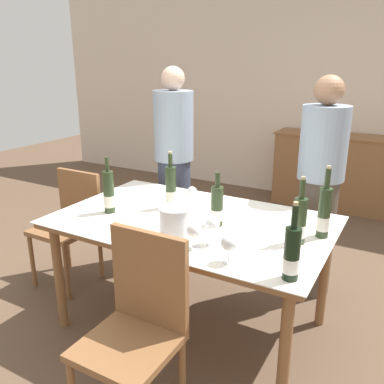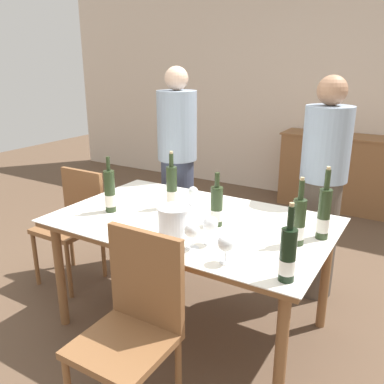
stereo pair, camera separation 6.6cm
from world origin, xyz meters
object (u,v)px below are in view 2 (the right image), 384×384
(wine_bottle_1, at_px, (299,222))
(chair_left_end, at_px, (74,218))
(wine_glass_0, at_px, (193,192))
(person_host, at_px, (177,168))
(dining_table, at_px, (192,230))
(chair_near_front, at_px, (134,318))
(ice_bucket, at_px, (174,221))
(wine_bottle_2, at_px, (324,215))
(wine_bottle_0, at_px, (288,256))
(person_guest_left, at_px, (322,192))
(sideboard_cabinet, at_px, (344,173))
(wine_glass_3, at_px, (226,244))
(wine_glass_2, at_px, (192,231))
(wine_bottle_3, at_px, (217,207))
(wine_bottle_4, at_px, (110,193))
(wine_bottle_5, at_px, (172,188))
(wine_glass_1, at_px, (210,225))

(wine_bottle_1, distance_m, chair_left_end, 1.86)
(wine_glass_0, distance_m, person_host, 0.75)
(dining_table, bearing_deg, chair_near_front, -80.14)
(ice_bucket, height_order, wine_bottle_2, wine_bottle_2)
(dining_table, height_order, wine_bottle_0, wine_bottle_0)
(wine_bottle_1, bearing_deg, chair_left_end, 176.95)
(chair_near_front, relative_size, person_guest_left, 0.59)
(chair_left_end, bearing_deg, wine_bottle_0, -14.69)
(chair_left_end, bearing_deg, sideboard_cabinet, 61.62)
(wine_bottle_0, distance_m, wine_glass_3, 0.31)
(wine_bottle_2, relative_size, person_host, 0.25)
(wine_bottle_1, height_order, person_guest_left, person_guest_left)
(wine_bottle_0, bearing_deg, wine_glass_2, 173.67)
(wine_glass_2, distance_m, person_host, 1.42)
(chair_near_front, distance_m, person_guest_left, 1.69)
(wine_bottle_0, bearing_deg, wine_glass_0, 143.57)
(dining_table, relative_size, chair_near_front, 1.76)
(wine_bottle_3, bearing_deg, ice_bucket, -115.30)
(wine_bottle_3, bearing_deg, wine_bottle_4, -168.49)
(wine_bottle_0, height_order, wine_glass_3, wine_bottle_0)
(wine_glass_0, distance_m, chair_near_front, 1.07)
(sideboard_cabinet, xyz_separation_m, chair_left_end, (-1.52, -2.81, 0.08))
(wine_bottle_3, bearing_deg, wine_bottle_1, -0.99)
(wine_bottle_4, bearing_deg, chair_near_front, -42.35)
(ice_bucket, xyz_separation_m, wine_bottle_1, (0.62, 0.26, 0.03))
(wine_bottle_5, bearing_deg, wine_bottle_2, 0.84)
(wine_bottle_5, bearing_deg, wine_glass_3, -38.32)
(ice_bucket, bearing_deg, dining_table, 99.58)
(wine_glass_0, xyz_separation_m, chair_near_front, (0.26, -0.99, -0.31))
(dining_table, distance_m, chair_left_end, 1.16)
(chair_left_end, bearing_deg, wine_glass_1, -13.54)
(wine_bottle_3, bearing_deg, wine_glass_2, -83.57)
(wine_bottle_4, bearing_deg, chair_left_end, 159.25)
(wine_bottle_4, relative_size, person_host, 0.22)
(wine_bottle_5, distance_m, chair_left_end, 0.99)
(sideboard_cabinet, distance_m, wine_bottle_5, 2.88)
(wine_glass_3, relative_size, person_guest_left, 0.09)
(dining_table, bearing_deg, wine_bottle_4, -164.18)
(chair_near_front, xyz_separation_m, chair_left_end, (-1.28, 0.84, -0.03))
(dining_table, relative_size, wine_bottle_5, 4.39)
(chair_near_front, xyz_separation_m, person_host, (-0.75, 1.55, 0.29))
(wine_glass_0, xyz_separation_m, wine_glass_2, (0.34, -0.59, 0.01))
(person_host, distance_m, person_guest_left, 1.21)
(wine_bottle_0, height_order, wine_bottle_3, wine_bottle_0)
(wine_glass_0, bearing_deg, chair_near_front, -75.19)
(wine_glass_1, xyz_separation_m, chair_left_end, (-1.41, 0.34, -0.36))
(dining_table, bearing_deg, wine_bottle_0, -29.09)
(wine_bottle_1, distance_m, wine_bottle_2, 0.18)
(ice_bucket, bearing_deg, chair_left_end, 163.24)
(wine_glass_1, bearing_deg, person_guest_left, 73.97)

